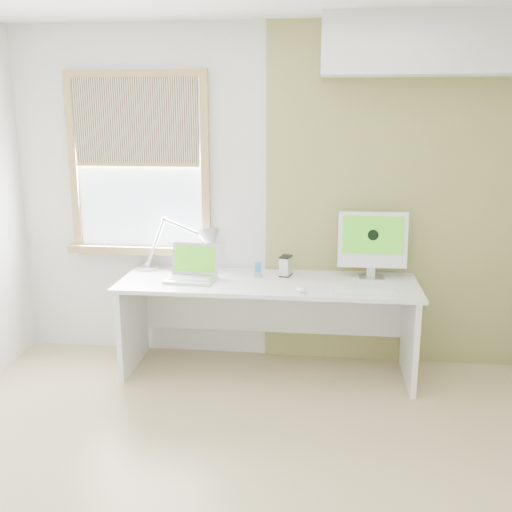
# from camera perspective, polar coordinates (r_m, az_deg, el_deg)

# --- Properties ---
(room) EXTENTS (4.04, 3.54, 2.64)m
(room) POSITION_cam_1_polar(r_m,az_deg,el_deg) (2.87, -2.37, 0.87)
(room) COLOR tan
(room) RESTS_ON ground
(accent_wall) EXTENTS (2.00, 0.02, 2.60)m
(accent_wall) POSITION_cam_1_polar(r_m,az_deg,el_deg) (4.58, 13.59, 5.35)
(accent_wall) COLOR #92904D
(accent_wall) RESTS_ON room
(soffit) EXTENTS (1.60, 0.40, 0.42)m
(soffit) POSITION_cam_1_polar(r_m,az_deg,el_deg) (4.42, 17.42, 19.14)
(soffit) COLOR white
(soffit) RESTS_ON room
(window) EXTENTS (1.20, 0.14, 1.42)m
(window) POSITION_cam_1_polar(r_m,az_deg,el_deg) (4.72, -11.36, 8.69)
(window) COLOR #A07F44
(window) RESTS_ON room
(desk) EXTENTS (2.20, 0.70, 0.73)m
(desk) POSITION_cam_1_polar(r_m,az_deg,el_deg) (4.45, 1.22, -4.65)
(desk) COLOR white
(desk) RESTS_ON room
(desk_lamp) EXTENTS (0.75, 0.30, 0.43)m
(desk_lamp) POSITION_cam_1_polar(r_m,az_deg,el_deg) (4.56, -5.65, 1.21)
(desk_lamp) COLOR silver
(desk_lamp) RESTS_ON desk
(laptop) EXTENTS (0.38, 0.32, 0.25)m
(laptop) POSITION_cam_1_polar(r_m,az_deg,el_deg) (4.40, -6.18, -1.43)
(laptop) COLOR silver
(laptop) RESTS_ON desk
(phone_dock) EXTENTS (0.08, 0.08, 0.13)m
(phone_dock) POSITION_cam_1_polar(r_m,az_deg,el_deg) (4.44, 0.21, -1.58)
(phone_dock) COLOR silver
(phone_dock) RESTS_ON desk
(external_drive) EXTENTS (0.10, 0.13, 0.15)m
(external_drive) POSITION_cam_1_polar(r_m,az_deg,el_deg) (4.46, 2.92, -0.97)
(external_drive) COLOR silver
(external_drive) RESTS_ON desk
(imac) EXTENTS (0.51, 0.17, 0.50)m
(imac) POSITION_cam_1_polar(r_m,az_deg,el_deg) (4.44, 11.27, 1.43)
(imac) COLOR silver
(imac) RESTS_ON desk
(keyboard) EXTENTS (0.46, 0.14, 0.02)m
(keyboard) POSITION_cam_1_polar(r_m,az_deg,el_deg) (4.10, 10.60, -3.49)
(keyboard) COLOR white
(keyboard) RESTS_ON desk
(mouse) EXTENTS (0.10, 0.13, 0.03)m
(mouse) POSITION_cam_1_polar(r_m,az_deg,el_deg) (4.08, 4.45, -3.29)
(mouse) COLOR white
(mouse) RESTS_ON desk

